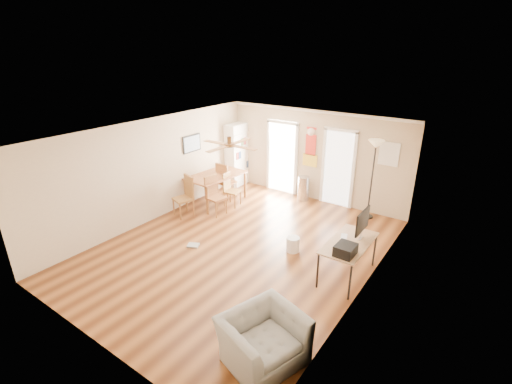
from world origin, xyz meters
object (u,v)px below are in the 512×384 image
Objects in this scene: dining_chair_near at (183,197)px; dining_chair_right_a at (232,190)px; dining_chair_right_b at (216,196)px; torchiere_lamp at (372,180)px; bookshelf at (238,154)px; dining_chair_far at (227,180)px; printer at (345,250)px; wastebasket_a at (293,244)px; dining_table at (216,188)px; armchair at (263,339)px; trash_can at (303,188)px; computer_desk at (348,259)px.

dining_chair_right_a is at bearing 80.82° from dining_chair_near.
dining_chair_right_b is 0.50× the size of torchiere_lamp.
dining_chair_far is at bearing -70.91° from bookshelf.
torchiere_lamp is at bearing -2.68° from bookshelf.
printer reaches higher than wastebasket_a.
dining_table is 0.85m from dining_chair_right_b.
dining_chair_near is at bearing 173.55° from printer.
torchiere_lamp is (3.39, 2.12, 0.52)m from dining_chair_right_b.
dining_chair_right_a reaches higher than armchair.
dining_chair_near reaches higher than dining_table.
printer is at bearing -52.20° from trash_can.
dining_chair_right_b is (0.93, -2.17, -0.47)m from bookshelf.
bookshelf reaches higher than dining_chair_far.
dining_chair_near is (-0.09, -1.22, 0.13)m from dining_table.
bookshelf is at bearing 149.41° from computer_desk.
computer_desk reaches higher than armchair.
computer_desk is at bearing -92.82° from dining_chair_right_b.
bookshelf is 4.53m from wastebasket_a.
torchiere_lamp reaches higher than trash_can.
torchiere_lamp reaches higher than dining_chair_right_a.
dining_chair_right_a is 4.48m from printer.
printer is at bearing -124.25° from dining_chair_right_a.
trash_can is 2.93m from wastebasket_a.
torchiere_lamp is 5.53m from armchair.
armchair is (4.68, -5.52, -0.63)m from bookshelf.
wastebasket_a is (1.18, -2.68, -0.19)m from trash_can.
printer reaches higher than dining_chair_right_a.
torchiere_lamp is 5.39× the size of printer.
dining_chair_right_a is at bearing 7.48° from dining_chair_right_b.
armchair is at bearing -68.44° from wastebasket_a.
bookshelf is at bearing 113.69° from dining_chair_near.
dining_chair_right_a is at bearing 145.53° from dining_chair_far.
printer is (0.10, -0.47, 0.48)m from computer_desk.
dining_chair_far is at bearing -150.15° from trash_can.
dining_chair_near is at bearing 143.61° from dining_chair_right_a.
torchiere_lamp reaches higher than computer_desk.
printer is (0.66, -3.31, -0.18)m from torchiere_lamp.
dining_table is at bearing 65.29° from armchair.
armchair is (0.36, -5.47, -0.68)m from torchiere_lamp.
dining_chair_far is 1.50× the size of trash_can.
torchiere_lamp reaches higher than printer.
dining_chair_far is (-0.50, 0.37, 0.06)m from dining_chair_right_a.
trash_can is 0.51× the size of computer_desk.
dining_chair_far is at bearing 62.10° from armchair.
trash_can is 2.16× the size of wastebasket_a.
dining_table is at bearing -78.10° from bookshelf.
printer is (4.05, -1.87, 0.38)m from dining_chair_right_a.
computer_desk is 2.64m from armchair.
dining_table is at bearing 103.35° from dining_chair_near.
bookshelf is at bearing 103.98° from dining_table.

